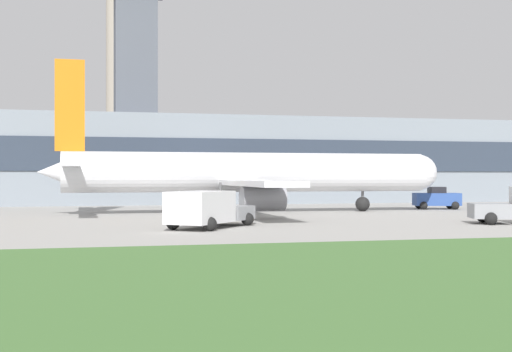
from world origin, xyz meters
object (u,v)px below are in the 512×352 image
at_px(airplane, 244,174).
at_px(ground_crew_person, 217,206).
at_px(fuel_truck, 207,209).
at_px(pushback_tug, 437,199).

height_order(airplane, ground_crew_person, airplane).
bearing_deg(fuel_truck, ground_crew_person, 74.77).
bearing_deg(pushback_tug, fuel_truck, -143.44).
distance_m(airplane, ground_crew_person, 8.96).
xyz_separation_m(pushback_tug, fuel_truck, (-21.54, -15.97, 0.17)).
height_order(fuel_truck, ground_crew_person, fuel_truck).
xyz_separation_m(airplane, fuel_truck, (-5.23, -14.26, -1.86)).
xyz_separation_m(pushback_tug, ground_crew_person, (-19.83, -9.71, 0.08)).
bearing_deg(airplane, pushback_tug, 6.00).
xyz_separation_m(airplane, pushback_tug, (16.30, 1.71, -2.03)).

